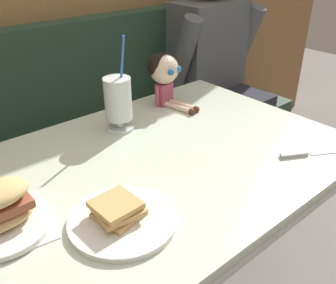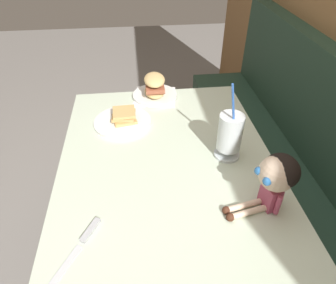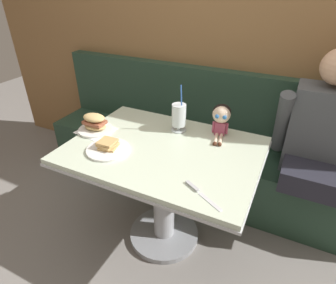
% 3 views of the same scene
% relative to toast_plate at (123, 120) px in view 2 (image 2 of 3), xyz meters
% --- Properties ---
extents(ground_plane, '(8.00, 8.00, 0.00)m').
position_rel_toast_plate_xyz_m(ground_plane, '(0.27, -0.02, -0.76)').
color(ground_plane, gray).
extents(booth_bench, '(2.60, 0.48, 1.00)m').
position_rel_toast_plate_xyz_m(booth_bench, '(0.27, 0.79, -0.43)').
color(booth_bench, '#233D2D').
rests_on(booth_bench, ground).
extents(diner_table, '(1.11, 0.81, 0.74)m').
position_rel_toast_plate_xyz_m(diner_table, '(0.27, 0.16, -0.21)').
color(diner_table, beige).
rests_on(diner_table, ground).
extents(toast_plate, '(0.25, 0.25, 0.06)m').
position_rel_toast_plate_xyz_m(toast_plate, '(0.00, 0.00, 0.00)').
color(toast_plate, white).
rests_on(toast_plate, diner_table).
extents(milkshake_glass, '(0.10, 0.10, 0.32)m').
position_rel_toast_plate_xyz_m(milkshake_glass, '(0.26, 0.39, 0.08)').
color(milkshake_glass, silver).
rests_on(milkshake_glass, diner_table).
extents(sandwich_plate, '(0.23, 0.23, 0.12)m').
position_rel_toast_plate_xyz_m(sandwich_plate, '(-0.21, 0.16, 0.03)').
color(sandwich_plate, white).
rests_on(sandwich_plate, diner_table).
extents(butter_knife, '(0.21, 0.13, 0.01)m').
position_rel_toast_plate_xyz_m(butter_knife, '(0.58, -0.11, -0.01)').
color(butter_knife, silver).
rests_on(butter_knife, diner_table).
extents(seated_doll, '(0.13, 0.23, 0.20)m').
position_rel_toast_plate_xyz_m(seated_doll, '(0.52, 0.46, 0.11)').
color(seated_doll, '#B74C6B').
rests_on(seated_doll, diner_table).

